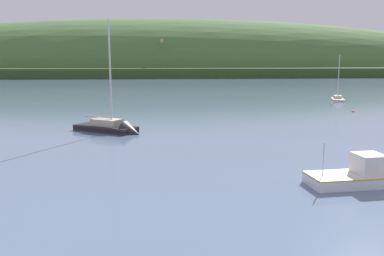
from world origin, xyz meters
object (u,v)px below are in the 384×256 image
(fishing_boat_moored, at_px, (361,178))
(mooring_buoy_midchannel, at_px, (353,112))
(sailboat_far_left, at_px, (113,130))
(dockside_crane, at_px, (162,59))
(sailboat_near_mooring, at_px, (337,100))

(fishing_boat_moored, distance_m, mooring_buoy_midchannel, 39.01)
(sailboat_far_left, xyz_separation_m, mooring_buoy_midchannel, (32.87, 17.58, -0.26))
(dockside_crane, bearing_deg, fishing_boat_moored, 5.91)
(dockside_crane, bearing_deg, sailboat_far_left, -0.73)
(sailboat_near_mooring, xyz_separation_m, sailboat_far_left, (-36.21, -34.73, 0.16))
(dockside_crane, relative_size, sailboat_near_mooring, 1.71)
(sailboat_near_mooring, bearing_deg, sailboat_far_left, 145.34)
(sailboat_far_left, relative_size, mooring_buoy_midchannel, 24.00)
(dockside_crane, xyz_separation_m, sailboat_near_mooring, (42.08, -107.07, -7.31))
(sailboat_far_left, xyz_separation_m, fishing_boat_moored, (19.65, -19.13, 0.17))
(dockside_crane, height_order, mooring_buoy_midchannel, dockside_crane)
(dockside_crane, bearing_deg, sailboat_near_mooring, 18.36)
(dockside_crane, distance_m, sailboat_far_left, 142.11)
(sailboat_near_mooring, height_order, mooring_buoy_midchannel, sailboat_near_mooring)
(sailboat_near_mooring, bearing_deg, dockside_crane, 32.99)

